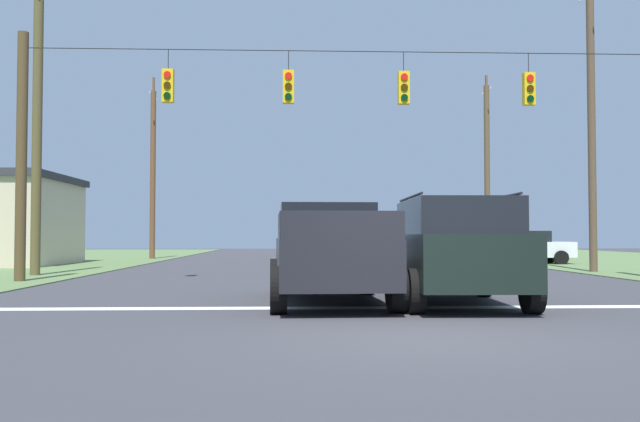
{
  "coord_description": "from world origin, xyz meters",
  "views": [
    {
      "loc": [
        -1.65,
        -8.92,
        1.31
      ],
      "look_at": [
        -0.81,
        11.73,
        2.04
      ],
      "focal_mm": 38.88,
      "sensor_mm": 36.0,
      "label": 1
    }
  ],
  "objects_px": {
    "suv_black": "(454,249)",
    "utility_pole_mid_left": "(37,112)",
    "overhead_signal_span": "(350,143)",
    "utility_pole_far_right": "(487,170)",
    "distant_car_crossing_white": "(524,247)",
    "utility_pole_far_left": "(153,172)",
    "pickup_truck": "(328,253)",
    "utility_pole_mid_right": "(592,121)"
  },
  "relations": [
    {
      "from": "overhead_signal_span",
      "to": "utility_pole_mid_left",
      "type": "height_order",
      "value": "utility_pole_mid_left"
    },
    {
      "from": "overhead_signal_span",
      "to": "utility_pole_far_left",
      "type": "relative_size",
      "value": 1.87
    },
    {
      "from": "utility_pole_mid_right",
      "to": "utility_pole_mid_left",
      "type": "xyz_separation_m",
      "value": [
        -18.97,
        -1.43,
        -0.05
      ]
    },
    {
      "from": "pickup_truck",
      "to": "utility_pole_mid_left",
      "type": "height_order",
      "value": "utility_pole_mid_left"
    },
    {
      "from": "utility_pole_far_right",
      "to": "utility_pole_mid_left",
      "type": "height_order",
      "value": "utility_pole_mid_left"
    },
    {
      "from": "distant_car_crossing_white",
      "to": "utility_pole_far_left",
      "type": "xyz_separation_m",
      "value": [
        -18.38,
        7.3,
        4.07
      ]
    },
    {
      "from": "distant_car_crossing_white",
      "to": "utility_pole_mid_right",
      "type": "height_order",
      "value": "utility_pole_mid_right"
    },
    {
      "from": "utility_pole_far_right",
      "to": "overhead_signal_span",
      "type": "bearing_deg",
      "value": -116.68
    },
    {
      "from": "overhead_signal_span",
      "to": "suv_black",
      "type": "relative_size",
      "value": 3.91
    },
    {
      "from": "distant_car_crossing_white",
      "to": "utility_pole_mid_left",
      "type": "height_order",
      "value": "utility_pole_mid_left"
    },
    {
      "from": "suv_black",
      "to": "utility_pole_mid_left",
      "type": "distance_m",
      "value": 15.51
    },
    {
      "from": "suv_black",
      "to": "utility_pole_far_right",
      "type": "height_order",
      "value": "utility_pole_far_right"
    },
    {
      "from": "utility_pole_mid_right",
      "to": "utility_pole_far_right",
      "type": "xyz_separation_m",
      "value": [
        0.24,
        14.08,
        -0.38
      ]
    },
    {
      "from": "overhead_signal_span",
      "to": "utility_pole_far_right",
      "type": "bearing_deg",
      "value": 63.32
    },
    {
      "from": "pickup_truck",
      "to": "utility_pole_far_left",
      "type": "height_order",
      "value": "utility_pole_far_left"
    },
    {
      "from": "pickup_truck",
      "to": "overhead_signal_span",
      "type": "bearing_deg",
      "value": 81.29
    },
    {
      "from": "distant_car_crossing_white",
      "to": "utility_pole_far_left",
      "type": "relative_size",
      "value": 0.44
    },
    {
      "from": "overhead_signal_span",
      "to": "distant_car_crossing_white",
      "type": "height_order",
      "value": "overhead_signal_span"
    },
    {
      "from": "utility_pole_mid_left",
      "to": "utility_pole_far_left",
      "type": "distance_m",
      "value": 16.0
    },
    {
      "from": "overhead_signal_span",
      "to": "utility_pole_far_right",
      "type": "height_order",
      "value": "utility_pole_far_right"
    },
    {
      "from": "overhead_signal_span",
      "to": "utility_pole_far_right",
      "type": "relative_size",
      "value": 1.84
    },
    {
      "from": "utility_pole_mid_right",
      "to": "utility_pole_far_right",
      "type": "relative_size",
      "value": 1.08
    },
    {
      "from": "pickup_truck",
      "to": "distant_car_crossing_white",
      "type": "xyz_separation_m",
      "value": [
        9.93,
        17.83,
        -0.18
      ]
    },
    {
      "from": "overhead_signal_span",
      "to": "distant_car_crossing_white",
      "type": "bearing_deg",
      "value": 52.27
    },
    {
      "from": "pickup_truck",
      "to": "utility_pole_mid_left",
      "type": "xyz_separation_m",
      "value": [
        -9.0,
        9.15,
        4.37
      ]
    },
    {
      "from": "suv_black",
      "to": "utility_pole_mid_right",
      "type": "bearing_deg",
      "value": 55.52
    },
    {
      "from": "pickup_truck",
      "to": "utility_pole_mid_right",
      "type": "height_order",
      "value": "utility_pole_mid_right"
    },
    {
      "from": "utility_pole_far_left",
      "to": "pickup_truck",
      "type": "bearing_deg",
      "value": -71.41
    },
    {
      "from": "utility_pole_far_left",
      "to": "utility_pole_mid_left",
      "type": "bearing_deg",
      "value": -91.96
    },
    {
      "from": "utility_pole_far_left",
      "to": "utility_pole_mid_right",
      "type": "bearing_deg",
      "value": -38.3
    },
    {
      "from": "utility_pole_far_left",
      "to": "overhead_signal_span",
      "type": "bearing_deg",
      "value": -63.54
    },
    {
      "from": "utility_pole_mid_left",
      "to": "utility_pole_far_left",
      "type": "bearing_deg",
      "value": 88.04
    },
    {
      "from": "pickup_truck",
      "to": "utility_pole_mid_right",
      "type": "bearing_deg",
      "value": 46.67
    },
    {
      "from": "distant_car_crossing_white",
      "to": "utility_pole_mid_left",
      "type": "distance_m",
      "value": 21.32
    },
    {
      "from": "utility_pole_mid_left",
      "to": "utility_pole_far_left",
      "type": "xyz_separation_m",
      "value": [
        0.55,
        15.98,
        -0.48
      ]
    },
    {
      "from": "overhead_signal_span",
      "to": "distant_car_crossing_white",
      "type": "distance_m",
      "value": 15.01
    },
    {
      "from": "overhead_signal_span",
      "to": "suv_black",
      "type": "xyz_separation_m",
      "value": [
        1.42,
        -6.72,
        -2.91
      ]
    },
    {
      "from": "pickup_truck",
      "to": "utility_pole_far_right",
      "type": "xyz_separation_m",
      "value": [
        10.21,
        24.65,
        4.04
      ]
    },
    {
      "from": "distant_car_crossing_white",
      "to": "pickup_truck",
      "type": "bearing_deg",
      "value": -119.12
    },
    {
      "from": "pickup_truck",
      "to": "distant_car_crossing_white",
      "type": "distance_m",
      "value": 20.41
    },
    {
      "from": "utility_pole_far_right",
      "to": "suv_black",
      "type": "bearing_deg",
      "value": -107.31
    },
    {
      "from": "pickup_truck",
      "to": "utility_pole_far_right",
      "type": "distance_m",
      "value": 26.99
    }
  ]
}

